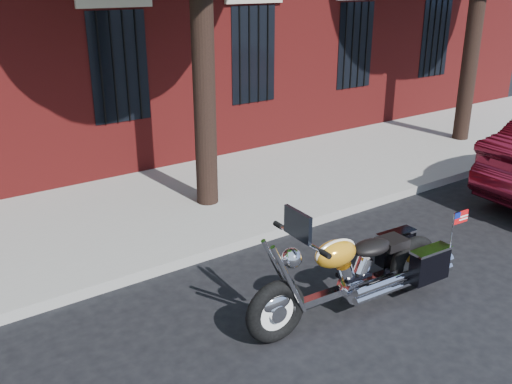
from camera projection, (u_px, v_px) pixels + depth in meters
ground at (292, 289)px, 7.31m from camera, size 120.00×120.00×0.00m
curb at (233, 245)px, 8.33m from camera, size 40.00×0.16×0.15m
sidewalk at (172, 206)px, 9.75m from camera, size 40.00×3.60×0.15m
motorcycle at (360, 273)px, 6.66m from camera, size 2.92×0.93×1.48m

